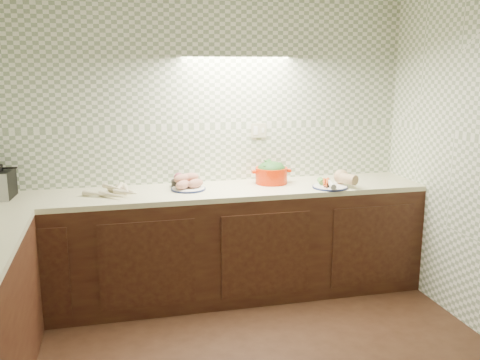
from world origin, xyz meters
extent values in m
cube|color=gray|center=(0.00, 1.78, 1.30)|extent=(3.60, 0.05, 2.60)
cube|color=beige|center=(0.55, 1.79, 1.32)|extent=(0.13, 0.01, 0.12)
cube|color=black|center=(0.00, 1.50, 0.43)|extent=(3.60, 0.60, 0.86)
cube|color=#FEFDC5|center=(0.00, 1.50, 0.88)|extent=(3.60, 0.60, 0.04)
cone|color=beige|center=(-0.67, 1.38, 0.92)|extent=(0.13, 0.22, 0.04)
cone|color=beige|center=(-0.71, 1.49, 0.93)|extent=(0.07, 0.22, 0.05)
cone|color=beige|center=(-0.81, 1.48, 0.92)|extent=(0.06, 0.21, 0.04)
cone|color=beige|center=(-0.64, 1.40, 0.92)|extent=(0.16, 0.16, 0.04)
cone|color=beige|center=(-0.73, 1.53, 0.92)|extent=(0.09, 0.22, 0.04)
cone|color=beige|center=(-0.73, 1.50, 0.92)|extent=(0.09, 0.21, 0.04)
cone|color=beige|center=(-0.71, 1.53, 0.95)|extent=(0.17, 0.21, 0.05)
cone|color=beige|center=(-0.64, 1.56, 0.94)|extent=(0.06, 0.22, 0.05)
cone|color=beige|center=(-0.72, 1.41, 0.95)|extent=(0.20, 0.13, 0.05)
cylinder|color=#131A46|center=(-0.09, 1.53, 0.91)|extent=(0.27, 0.27, 0.01)
cylinder|color=white|center=(-0.09, 1.53, 0.91)|extent=(0.26, 0.26, 0.02)
ellipsoid|color=tan|center=(-0.14, 1.49, 0.95)|extent=(0.17, 0.13, 0.07)
ellipsoid|color=tan|center=(-0.04, 1.52, 0.95)|extent=(0.17, 0.13, 0.07)
ellipsoid|color=tan|center=(-0.11, 1.58, 0.95)|extent=(0.17, 0.13, 0.07)
ellipsoid|color=tan|center=(-0.14, 1.54, 0.99)|extent=(0.17, 0.13, 0.07)
ellipsoid|color=tan|center=(-0.07, 1.58, 0.99)|extent=(0.17, 0.13, 0.07)
cylinder|color=black|center=(-0.14, 1.65, 0.93)|extent=(0.15, 0.15, 0.06)
sphere|color=maroon|center=(-0.15, 1.65, 0.98)|extent=(0.08, 0.08, 0.08)
sphere|color=beige|center=(-0.11, 1.66, 0.96)|extent=(0.05, 0.05, 0.05)
cylinder|color=red|center=(0.61, 1.60, 0.97)|extent=(0.27, 0.27, 0.13)
cube|color=red|center=(0.46, 1.61, 1.00)|extent=(0.04, 0.06, 0.02)
cube|color=red|center=(0.76, 1.59, 1.00)|extent=(0.04, 0.06, 0.02)
ellipsoid|color=#326B2B|center=(0.61, 1.60, 1.02)|extent=(0.24, 0.24, 0.13)
cylinder|color=#131A46|center=(1.02, 1.33, 0.91)|extent=(0.28, 0.28, 0.01)
cylinder|color=white|center=(1.02, 1.33, 0.91)|extent=(0.27, 0.27, 0.02)
cone|color=#CE4518|center=(0.99, 1.34, 0.93)|extent=(0.14, 0.14, 0.03)
cone|color=#CE4518|center=(1.01, 1.36, 0.93)|extent=(0.13, 0.14, 0.03)
cone|color=#CE4518|center=(0.98, 1.36, 0.93)|extent=(0.07, 0.17, 0.03)
cone|color=#CE4518|center=(1.01, 1.34, 0.95)|extent=(0.13, 0.15, 0.03)
cone|color=#CE4518|center=(0.99, 1.34, 0.95)|extent=(0.11, 0.16, 0.03)
cylinder|color=beige|center=(1.01, 1.27, 0.94)|extent=(0.08, 0.19, 0.04)
cylinder|color=#518236|center=(0.98, 1.41, 0.94)|extent=(0.07, 0.12, 0.05)
camera|label=1|loc=(-0.66, -2.55, 1.87)|focal=40.00mm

